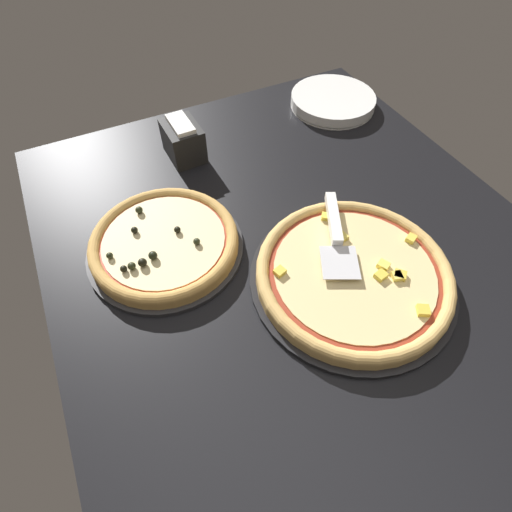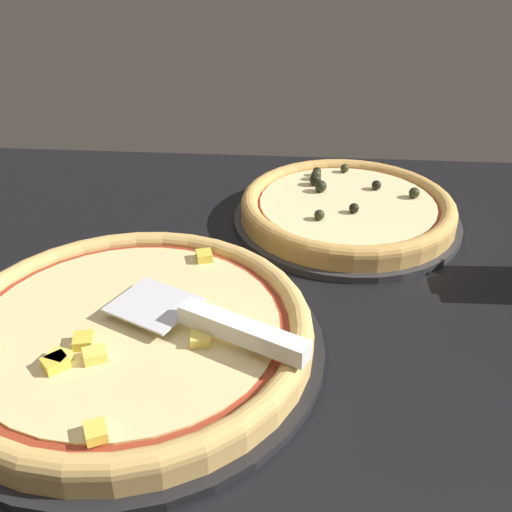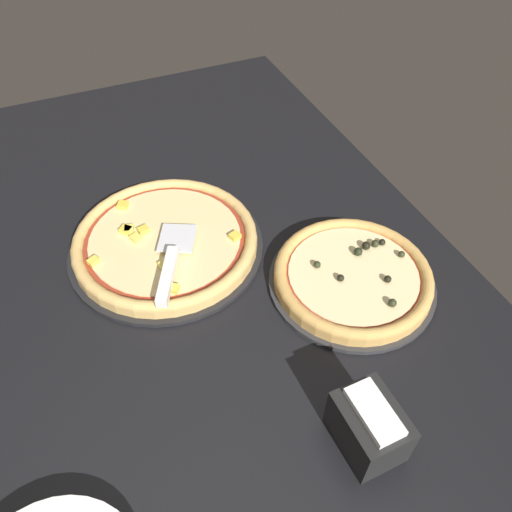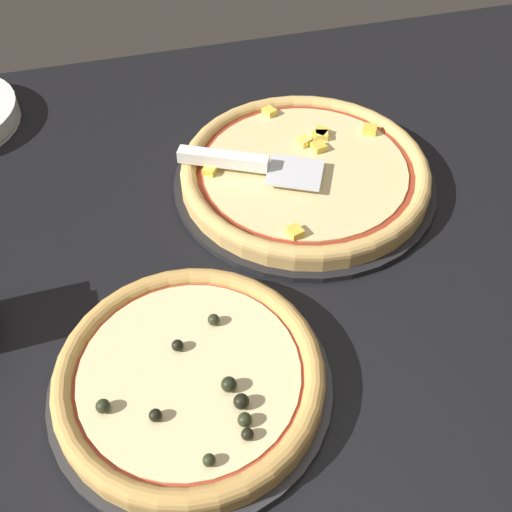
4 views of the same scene
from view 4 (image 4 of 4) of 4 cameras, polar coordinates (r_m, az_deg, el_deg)
The scene contains 6 objects.
ground_plane at distance 96.23cm, azimuth 5.84°, elevation 4.19°, with size 152.91×106.28×3.60cm, color black.
pizza_pan_front at distance 98.06cm, azimuth 4.60°, elevation 7.10°, with size 42.23×42.23×1.00cm, color black.
pizza_front at distance 96.68cm, azimuth 4.68°, elevation 8.08°, with size 39.70×39.70×3.53cm.
pizza_pan_back at distance 73.99cm, azimuth -6.20°, elevation -12.08°, with size 34.01×34.01×1.00cm, color #2D2D30.
pizza_back at distance 72.12cm, azimuth -6.33°, elevation -11.23°, with size 31.97×31.97×4.28cm.
serving_spatula at distance 93.93cm, azimuth -1.83°, elevation 8.98°, with size 22.45×14.34×2.00cm.
Camera 4 is at (27.74, 64.34, 64.15)cm, focal length 42.00 mm.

